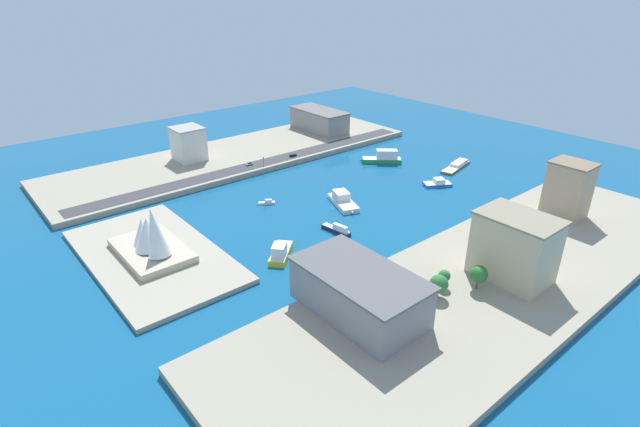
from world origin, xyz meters
The scene contains 22 objects.
ground_plane centered at (0.00, 0.00, 0.00)m, with size 440.00×440.00×0.00m, color #145684.
quay_west centered at (-94.44, 0.00, 1.55)m, with size 70.00×240.00×3.11m, color #9E937F.
quay_east centered at (94.44, 0.00, 1.55)m, with size 70.00×240.00×3.11m, color #9E937F.
peninsula_point centered at (6.81, 94.38, 1.00)m, with size 88.82×47.69×2.00m, color #A89E89.
road_strip centered at (68.14, 0.00, 3.18)m, with size 12.02×228.00×0.15m, color #38383D.
sailboat_small_white centered at (21.43, 27.26, 0.98)m, with size 6.32×8.64×10.78m.
ferry_green_doubledeck centered at (27.15, -65.64, 3.24)m, with size 21.66×23.10×8.32m.
catamaran_blue centered at (-19.14, -61.09, 1.43)m, with size 13.95×16.71×4.12m.
patrol_launch_navy centered at (-25.26, 20.44, 1.55)m, with size 16.88×5.30×4.31m.
ferry_white_commuter centered at (-3.95, -2.59, 2.22)m, with size 25.29×16.54×6.29m.
barge_flat_brown centered at (-8.22, -93.77, 1.20)m, with size 13.38×29.65×3.04m.
ferry_yellow_fast centered at (-26.84, 53.08, 2.41)m, with size 17.28×18.21×6.84m.
hotel_broad_white centered at (103.08, 29.64, 13.37)m, with size 18.35×17.40×20.45m.
carpark_squat_concrete centered at (102.67, -75.38, 10.79)m, with size 46.69×21.51×15.29m.
warehouse_low_gray centered at (-77.44, 56.88, 11.10)m, with size 46.18×25.51×15.93m.
office_block_beige centered at (-98.34, -1.96, 15.82)m, with size 28.07×19.56×25.36m.
apartment_midrise_tan centered at (-85.42, -70.30, 16.42)m, with size 18.00×15.39×26.56m.
sedan_silver centered at (69.76, 7.11, 4.04)m, with size 1.91×4.25×1.59m.
suv_black centered at (65.86, -23.01, 4.02)m, with size 2.02×4.91×1.55m.
traffic_light_waterfront centered at (61.29, 2.35, 7.45)m, with size 0.36×0.36×6.50m.
opera_landmark centered at (6.13, 94.38, 9.33)m, with size 37.87×23.67×23.44m.
park_tree_cluster centered at (-91.42, 22.27, 8.77)m, with size 13.96×21.45×9.55m.
Camera 1 is at (-172.71, 153.04, 104.24)m, focal length 27.38 mm.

